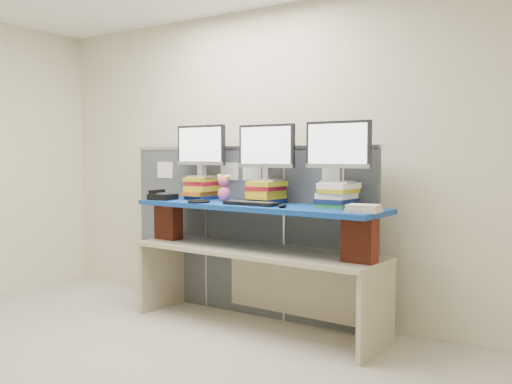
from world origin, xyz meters
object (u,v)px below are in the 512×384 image
Objects in this scene: desk at (256,264)px; blue_board at (256,206)px; monitor_left at (201,148)px; monitor_center at (266,149)px; monitor_right at (338,148)px; keyboard at (251,203)px; desk_phone at (162,196)px.

blue_board reaches higher than desk.
monitor_left is 0.73m from monitor_center.
blue_board is at bearing -170.31° from monitor_right.
blue_board is 4.08× the size of monitor_center.
keyboard reaches higher than desk.
monitor_left is 1.00× the size of monitor_center.
monitor_left is (-0.71, 0.15, 0.98)m from desk.
monitor_center is 1.00× the size of monitor_right.
monitor_left is (-0.71, 0.15, 0.49)m from blue_board.
monitor_left is at bearing 170.55° from blue_board.
keyboard is 0.98m from desk_phone.
monitor_right is at bearing 0.00° from monitor_center.
monitor_center is (0.73, -0.03, -0.01)m from monitor_left.
monitor_center is 0.50m from keyboard.
monitor_center is at bearing 91.19° from keyboard.
desk is 0.53m from keyboard.
monitor_left is 0.90m from keyboard.
desk_phone is at bearing -171.50° from blue_board.
monitor_center is at bearing 80.04° from blue_board.
desk_phone is at bearing -132.79° from monitor_left.
blue_board is at bearing -1.55° from desk_phone.
desk_phone is at bearing -171.50° from desk.
desk is at bearing -170.31° from monitor_right.
desk is 1.20m from monitor_right.
monitor_center is (0.03, 0.12, 0.96)m from desk.
monitor_right is (0.70, 0.09, 0.97)m from desk.
monitor_right is at bearing 17.49° from keyboard.
monitor_center is at bearing 4.95° from desk_phone.
blue_board is 0.97m from desk_phone.
blue_board is (0.00, -0.00, 0.49)m from desk.
desk_phone is at bearing -178.94° from keyboard.
desk is 1.11m from desk_phone.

